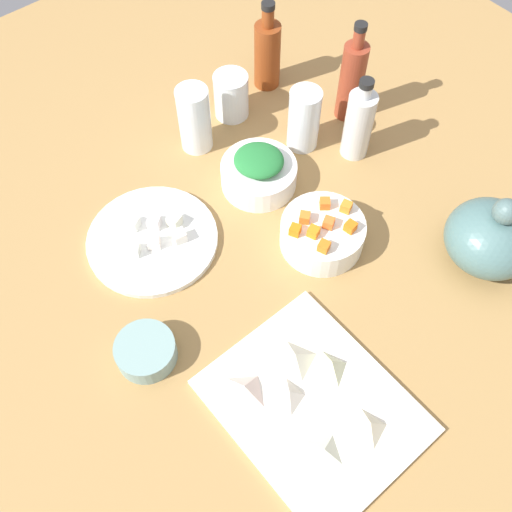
{
  "coord_description": "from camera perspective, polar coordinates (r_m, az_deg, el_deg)",
  "views": [
    {
      "loc": [
        41.62,
        -34.45,
        93.23
      ],
      "look_at": [
        0.0,
        0.0,
        8.0
      ],
      "focal_mm": 41.54,
      "sensor_mm": 36.0,
      "label": 1
    }
  ],
  "objects": [
    {
      "name": "carrot_cube_1",
      "position": [
        1.06,
        8.68,
        4.71
      ],
      "size": [
        2.37,
        2.37,
        1.8
      ],
      "primitive_type": "cube",
      "rotation": [
        0.0,
        0.0,
        0.41
      ],
      "color": "orange",
      "rests_on": "bowl_carrots"
    },
    {
      "name": "bowl_greens",
      "position": [
        1.15,
        0.27,
        7.82
      ],
      "size": [
        14.59,
        14.59,
        5.16
      ],
      "primitive_type": "cylinder",
      "color": "white",
      "rests_on": "tabletop"
    },
    {
      "name": "dumpling_1",
      "position": [
        0.95,
        3.76,
        -9.73
      ],
      "size": [
        6.83,
        7.03,
        2.66
      ],
      "primitive_type": "pyramid",
      "rotation": [
        0.0,
        0.0,
        4.34
      ],
      "color": "beige",
      "rests_on": "cutting_board"
    },
    {
      "name": "carrot_cube_6",
      "position": [
        1.04,
        9.08,
        2.81
      ],
      "size": [
        2.07,
        2.07,
        1.8
      ],
      "primitive_type": "cube",
      "rotation": [
        0.0,
        0.0,
        0.17
      ],
      "color": "orange",
      "rests_on": "bowl_carrots"
    },
    {
      "name": "carrot_cube_3",
      "position": [
        1.04,
        4.54,
        3.88
      ],
      "size": [
        2.53,
        2.53,
        1.8
      ],
      "primitive_type": "cube",
      "rotation": [
        0.0,
        0.0,
        2.25
      ],
      "color": "orange",
      "rests_on": "bowl_carrots"
    },
    {
      "name": "teapot",
      "position": [
        1.09,
        21.67,
        1.64
      ],
      "size": [
        17.25,
        15.25,
        15.85
      ],
      "color": "#4A6E6C",
      "rests_on": "tabletop"
    },
    {
      "name": "bottle_2",
      "position": [
        1.25,
        9.2,
        16.42
      ],
      "size": [
        5.01,
        5.01,
        22.05
      ],
      "color": "#933923",
      "rests_on": "tabletop"
    },
    {
      "name": "carrot_cube_7",
      "position": [
        1.06,
        6.54,
        5.15
      ],
      "size": [
        2.53,
        2.53,
        1.8
      ],
      "primitive_type": "cube",
      "rotation": [
        0.0,
        0.0,
        0.88
      ],
      "color": "orange",
      "rests_on": "bowl_carrots"
    },
    {
      "name": "plate_tofu",
      "position": [
        1.1,
        -9.94,
        1.57
      ],
      "size": [
        23.9,
        23.9,
        1.2
      ],
      "primitive_type": "cylinder",
      "color": "white",
      "rests_on": "tabletop"
    },
    {
      "name": "dumpling_0",
      "position": [
        0.91,
        6.55,
        -18.17
      ],
      "size": [
        5.7,
        5.63,
        2.06
      ],
      "primitive_type": "pyramid",
      "rotation": [
        0.0,
        0.0,
        3.47
      ],
      "color": "beige",
      "rests_on": "cutting_board"
    },
    {
      "name": "drinking_glass_2",
      "position": [
        1.19,
        -5.95,
        12.99
      ],
      "size": [
        6.4,
        6.4,
        14.14
      ],
      "primitive_type": "cylinder",
      "color": "white",
      "rests_on": "tabletop"
    },
    {
      "name": "tofu_cube_4",
      "position": [
        1.07,
        -11.73,
        0.6
      ],
      "size": [
        3.11,
        3.11,
        2.2
      ],
      "primitive_type": "cube",
      "rotation": [
        0.0,
        0.0,
        0.79
      ],
      "color": "white",
      "rests_on": "plate_tofu"
    },
    {
      "name": "chopped_greens_mound",
      "position": [
        1.12,
        0.28,
        9.2
      ],
      "size": [
        12.9,
        12.78,
        3.16
      ],
      "primitive_type": "ellipsoid",
      "rotation": [
        0.0,
        0.0,
        0.63
      ],
      "color": "#257535",
      "rests_on": "bowl_greens"
    },
    {
      "name": "tofu_cube_1",
      "position": [
        1.1,
        -9.77,
        3.24
      ],
      "size": [
        3.09,
        3.09,
        2.2
      ],
      "primitive_type": "cube",
      "rotation": [
        0.0,
        0.0,
        0.67
      ],
      "color": "white",
      "rests_on": "plate_tofu"
    },
    {
      "name": "tofu_cube_2",
      "position": [
        1.1,
        -11.8,
        3.1
      ],
      "size": [
        3.0,
        3.0,
        2.2
      ],
      "primitive_type": "cube",
      "rotation": [
        0.0,
        0.0,
        2.09
      ],
      "color": "white",
      "rests_on": "plate_tofu"
    },
    {
      "name": "tofu_cube_3",
      "position": [
        1.07,
        -7.39,
        1.91
      ],
      "size": [
        2.61,
        2.61,
        2.2
      ],
      "primitive_type": "cube",
      "rotation": [
        0.0,
        0.0,
        1.36
      ],
      "color": "white",
      "rests_on": "plate_tofu"
    },
    {
      "name": "dumpling_3",
      "position": [
        0.93,
        3.2,
        -13.12
      ],
      "size": [
        5.7,
        5.52,
        2.57
      ],
      "primitive_type": "pyramid",
      "rotation": [
        0.0,
        0.0,
        5.69
      ],
      "color": "beige",
      "rests_on": "cutting_board"
    },
    {
      "name": "drinking_glass_1",
      "position": [
        1.27,
        -2.4,
        15.18
      ],
      "size": [
        7.2,
        7.2,
        9.76
      ],
      "primitive_type": "cylinder",
      "color": "white",
      "rests_on": "tabletop"
    },
    {
      "name": "carrot_cube_4",
      "position": [
        1.04,
        7.01,
        3.19
      ],
      "size": [
        2.44,
        2.44,
        1.8
      ],
      "primitive_type": "cube",
      "rotation": [
        0.0,
        0.0,
        2.06
      ],
      "color": "orange",
      "rests_on": "bowl_carrots"
    },
    {
      "name": "cutting_board",
      "position": [
        0.95,
        5.55,
        -14.17
      ],
      "size": [
        31.33,
        25.48,
        1.0
      ],
      "primitive_type": "cube",
      "rotation": [
        0.0,
        0.0,
        0.01
      ],
      "color": "silver",
      "rests_on": "tabletop"
    },
    {
      "name": "tofu_cube_5",
      "position": [
        1.09,
        -7.86,
        3.39
      ],
      "size": [
        2.8,
        2.8,
        2.2
      ],
      "primitive_type": "cube",
      "rotation": [
        0.0,
        0.0,
        0.34
      ],
      "color": "silver",
      "rests_on": "plate_tofu"
    },
    {
      "name": "dumpling_5",
      "position": [
        0.93,
        10.85,
        -15.77
      ],
      "size": [
        5.99,
        5.91,
        2.88
      ],
      "primitive_type": "pyramid",
      "rotation": [
        0.0,
        0.0,
        2.66
      ],
      "color": "beige",
      "rests_on": "cutting_board"
    },
    {
      "name": "carrot_cube_0",
      "position": [
        1.02,
        3.79,
        2.51
      ],
      "size": [
        2.43,
        2.43,
        1.8
      ],
      "primitive_type": "cube",
      "rotation": [
        0.0,
        0.0,
        0.48
      ],
      "color": "orange",
      "rests_on": "bowl_carrots"
    },
    {
      "name": "drinking_glass_0",
      "position": [
        1.19,
        4.63,
        13.0
      ],
      "size": [
        6.31,
        6.31,
        13.36
      ],
      "primitive_type": "cylinder",
      "color": "white",
      "rests_on": "tabletop"
    },
    {
      "name": "bowl_carrots",
      "position": [
        1.07,
        6.39,
        2.14
      ],
      "size": [
        15.14,
        15.14,
        5.55
      ],
      "primitive_type": "cylinder",
      "color": "white",
      "rests_on": "tabletop"
    },
    {
      "name": "bottle_0",
      "position": [
        1.18,
        9.86,
        12.46
      ],
      "size": [
        5.52,
        5.52,
        18.23
      ],
      "color": "silver",
      "rests_on": "tabletop"
    },
    {
      "name": "tofu_cube_0",
      "position": [
        1.07,
        -9.81,
        1.33
      ],
      "size": [
        3.07,
        3.07,
        2.2
      ],
      "primitive_type": "cube",
      "rotation": [
        0.0,
        0.0,
        2.52
      ],
      "color": "white",
      "rests_on": "plate_tofu"
    },
    {
      "name": "dumpling_4",
      "position": [
        0.93,
        -1.12,
        -12.72
      ],
      "size": [
        6.34,
        5.98,
        2.87
      ],
      "primitive_type": "pyramid",
      "rotation": [
        0.0,
        0.0,
        3.37
      ],
      "color": "beige",
      "rests_on": "cutting_board"
    },
    {
      "name": "carrot_cube_2",
      "position": [
        1.01,
        6.56,
        0.92
      ],
      "size": [
        2.33,
        2.33,
        1.8
      ],
      "primitive_type": "cube",
      "rotation": [
        0.0,
        0.0,
        1.94
      ],
      "color": "orange",
      "rests_on": "bowl_carrots"
    },
    {
      "name": "bottle_1",
      "position": [
        1.32,
        1.09,
        18.95
      ],
      "size": [
        5.56,
        5.56,
        19.81
      ],
      "color": "brown",
      "rests_on": "tabletop"
    },
    {
      "name": "carrot_cube_5",
      "position": [
        1.02,
        5.56,
        2.34
      ],
      "size": [
        2.32,
        2.32,
        1.8
      ],
      "primitive_type": "cube",
      "rotation": [
        0.0,
        0.0,
        1.93
      ],
      "color": "orange",
      "rests_on": "bowl_carrots"
    },
    {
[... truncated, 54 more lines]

